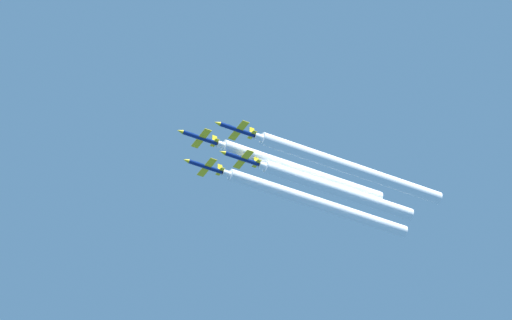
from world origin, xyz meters
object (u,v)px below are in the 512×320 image
Objects in this scene: jet_left_wingman at (236,129)px; jet_right_wingman at (204,166)px; jet_slot at (241,158)px; jet_lead at (199,137)px.

jet_left_wingman is 17.45m from jet_right_wingman.
jet_slot is (8.20, -5.68, -1.46)m from jet_left_wingman.
jet_lead reaches higher than jet_slot.
jet_left_wingman is 10.09m from jet_slot.
jet_left_wingman is at bearing 145.28° from jet_slot.
jet_lead is at bearing 32.97° from jet_left_wingman.
jet_right_wingman is at bearing 0.52° from jet_left_wingman.
jet_right_wingman reaches higher than jet_slot.
jet_left_wingman is at bearing -147.03° from jet_lead.
jet_slot is (-9.25, -5.84, -1.62)m from jet_right_wingman.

